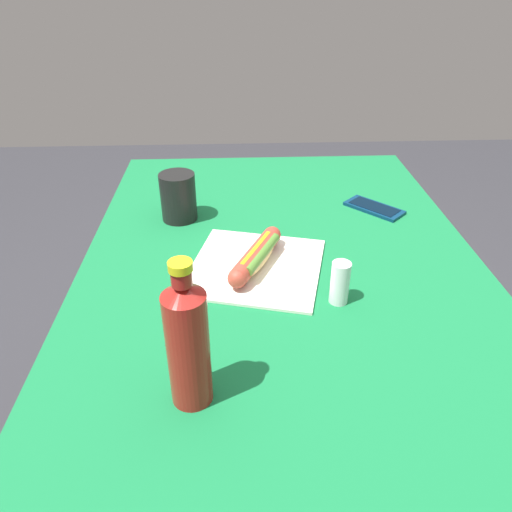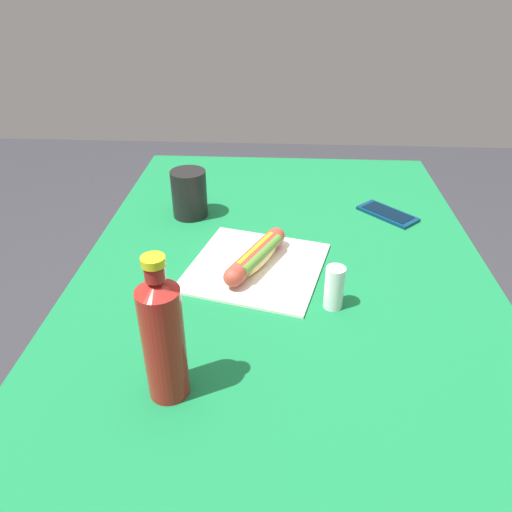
{
  "view_description": "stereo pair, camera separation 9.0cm",
  "coord_description": "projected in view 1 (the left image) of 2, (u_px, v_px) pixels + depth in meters",
  "views": [
    {
      "loc": [
        0.89,
        -0.1,
        1.33
      ],
      "look_at": [
        0.03,
        -0.06,
        0.79
      ],
      "focal_mm": 34.29,
      "sensor_mm": 36.0,
      "label": 1
    },
    {
      "loc": [
        0.89,
        -0.01,
        1.33
      ],
      "look_at": [
        0.03,
        -0.06,
        0.79
      ],
      "focal_mm": 34.29,
      "sensor_mm": 36.0,
      "label": 2
    }
  ],
  "objects": [
    {
      "name": "ground_plane",
      "position": [
        275.0,
        474.0,
        1.46
      ],
      "size": [
        6.0,
        6.0,
        0.0
      ],
      "primitive_type": "plane",
      "color": "#2D2D33",
      "rests_on": "ground"
    },
    {
      "name": "dining_table",
      "position": [
        281.0,
        308.0,
        1.13
      ],
      "size": [
        1.25,
        0.86,
        0.76
      ],
      "color": "brown",
      "rests_on": "ground"
    },
    {
      "name": "paper_wrapper",
      "position": [
        256.0,
        267.0,
        1.03
      ],
      "size": [
        0.33,
        0.33,
        0.01
      ],
      "primitive_type": "cube",
      "rotation": [
        0.0,
        0.0,
        -0.25
      ],
      "color": "silver",
      "rests_on": "dining_table"
    },
    {
      "name": "hot_dog",
      "position": [
        256.0,
        256.0,
        1.02
      ],
      "size": [
        0.21,
        0.12,
        0.05
      ],
      "color": "#E5BC75",
      "rests_on": "paper_wrapper"
    },
    {
      "name": "cell_phone",
      "position": [
        374.0,
        208.0,
        1.27
      ],
      "size": [
        0.15,
        0.15,
        0.01
      ],
      "color": "#0A2D4C",
      "rests_on": "dining_table"
    },
    {
      "name": "soda_bottle",
      "position": [
        188.0,
        343.0,
        0.68
      ],
      "size": [
        0.06,
        0.06,
        0.24
      ],
      "color": "maroon",
      "rests_on": "dining_table"
    },
    {
      "name": "drinking_cup",
      "position": [
        178.0,
        197.0,
        1.19
      ],
      "size": [
        0.09,
        0.09,
        0.12
      ],
      "primitive_type": "cylinder",
      "color": "black",
      "rests_on": "dining_table"
    },
    {
      "name": "salt_shaker",
      "position": [
        340.0,
        283.0,
        0.91
      ],
      "size": [
        0.04,
        0.04,
        0.09
      ],
      "primitive_type": "cylinder",
      "color": "silver",
      "rests_on": "dining_table"
    }
  ]
}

